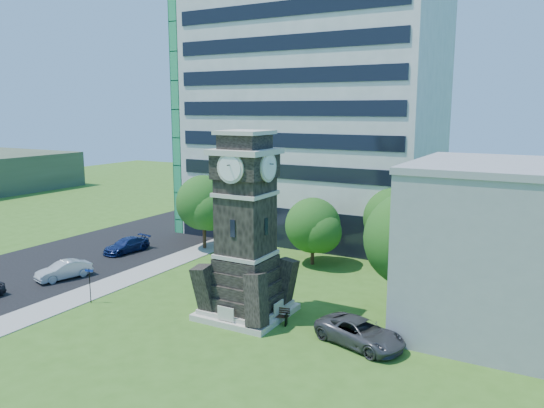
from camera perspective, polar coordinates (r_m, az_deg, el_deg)
The scene contains 15 objects.
ground at distance 36.32m, azimuth -8.58°, elevation -11.84°, with size 160.00×160.00×0.00m, color #35601B.
sidewalk at distance 45.77m, azimuth -14.24°, elevation -7.32°, with size 3.00×70.00×0.06m, color gray.
street at distance 51.80m, azimuth -21.13°, elevation -5.67°, with size 14.00×80.00×0.02m, color black.
clock_tower at distance 34.61m, azimuth -2.84°, elevation -3.65°, with size 5.40×5.40×12.22m.
office_tall at distance 57.58m, azimuth 4.56°, elevation 10.82°, with size 26.20×15.11×28.60m.
office_low at distance 35.48m, azimuth 26.95°, elevation -4.55°, with size 15.20×12.20×10.40m.
car_street_mid at distance 46.30m, azimuth -21.48°, elevation -6.64°, with size 1.51×4.32×1.42m, color #9FA2A6.
car_street_north at distance 52.77m, azimuth -15.38°, elevation -4.30°, with size 1.92×4.73×1.37m, color navy.
car_east_lot at distance 32.04m, azimuth 9.45°, elevation -13.49°, with size 2.52×5.46×1.52m, color #414145.
park_bench at distance 34.79m, azimuth 0.20°, elevation -11.77°, with size 1.96×0.52×1.02m.
street_sign at distance 39.81m, azimuth -19.02°, elevation -7.88°, with size 0.61×0.06×2.53m.
tree_nw at distance 51.80m, azimuth -7.30°, elevation -0.06°, with size 5.89×5.35×7.28m.
tree_nc at distance 46.47m, azimuth 4.48°, elevation -2.47°, with size 5.35×4.86×5.96m.
tree_ne at distance 47.54m, azimuth 13.17°, elevation -1.78°, with size 6.09×5.54×6.85m.
tree_east at distance 34.70m, azimuth 14.96°, elevation -4.07°, with size 6.74×6.13×8.50m.
Camera 1 is at (20.85, -26.48, 13.55)m, focal length 35.00 mm.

